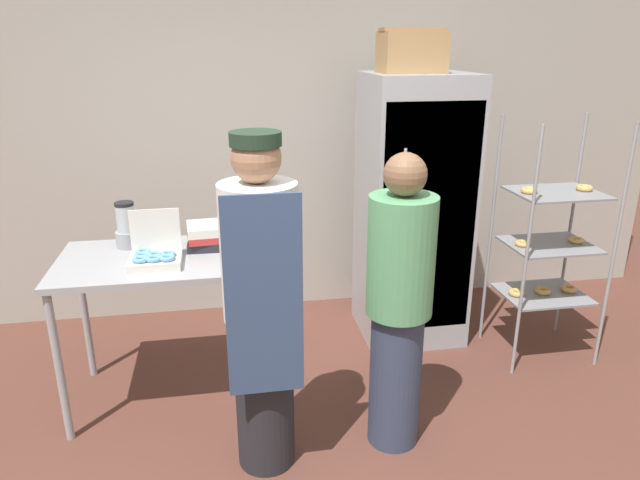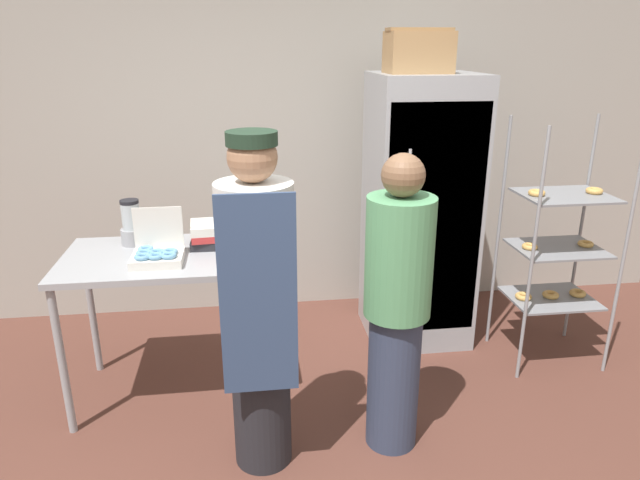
% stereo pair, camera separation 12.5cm
% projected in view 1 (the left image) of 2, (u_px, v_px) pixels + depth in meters
% --- Properties ---
extents(back_wall, '(6.40, 0.12, 2.71)m').
position_uv_depth(back_wall, '(278.00, 141.00, 4.41)').
color(back_wall, '#ADA89E').
rests_on(back_wall, ground_plane).
extents(refrigerator, '(0.70, 0.70, 1.89)m').
position_uv_depth(refrigerator, '(413.00, 211.00, 4.04)').
color(refrigerator, '#9EA0A5').
rests_on(refrigerator, ground_plane).
extents(baking_rack, '(0.63, 0.51, 1.63)m').
position_uv_depth(baking_rack, '(549.00, 245.00, 3.80)').
color(baking_rack, '#93969B').
rests_on(baking_rack, ground_plane).
extents(prep_counter, '(1.07, 0.73, 0.92)m').
position_uv_depth(prep_counter, '(155.00, 275.00, 3.28)').
color(prep_counter, '#9EA0A5').
rests_on(prep_counter, ground_plane).
extents(donut_box, '(0.28, 0.25, 0.29)m').
position_uv_depth(donut_box, '(155.00, 257.00, 3.12)').
color(donut_box, silver).
rests_on(donut_box, prep_counter).
extents(blender_pitcher, '(0.14, 0.14, 0.28)m').
position_uv_depth(blender_pitcher, '(127.00, 227.00, 3.37)').
color(blender_pitcher, '#99999E').
rests_on(blender_pitcher, prep_counter).
extents(binder_stack, '(0.32, 0.26, 0.14)m').
position_uv_depth(binder_stack, '(213.00, 235.00, 3.40)').
color(binder_stack, '#232328').
rests_on(binder_stack, prep_counter).
extents(cardboard_storage_box, '(0.41, 0.29, 0.27)m').
position_uv_depth(cardboard_storage_box, '(412.00, 51.00, 3.62)').
color(cardboard_storage_box, '#A87F51').
rests_on(cardboard_storage_box, refrigerator).
extents(person_baker, '(0.36, 0.38, 1.71)m').
position_uv_depth(person_baker, '(262.00, 305.00, 2.71)').
color(person_baker, '#232328').
rests_on(person_baker, ground_plane).
extents(person_customer, '(0.34, 0.34, 1.59)m').
position_uv_depth(person_customer, '(399.00, 305.00, 2.90)').
color(person_customer, '#333D56').
rests_on(person_customer, ground_plane).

